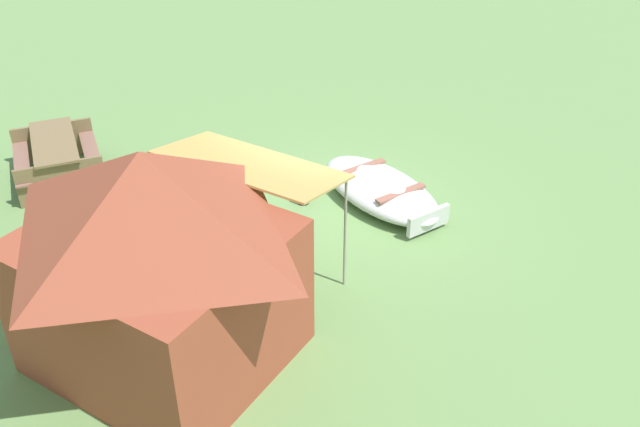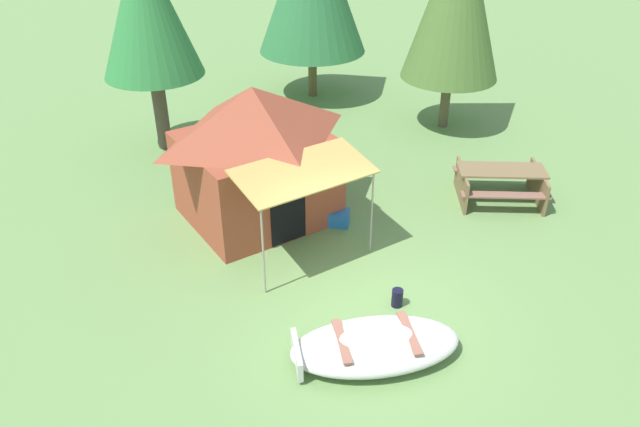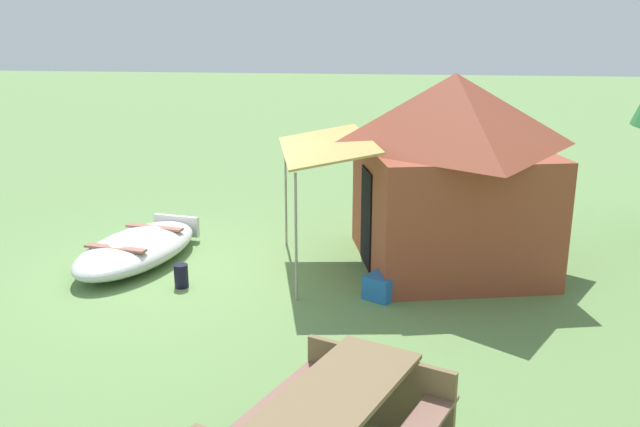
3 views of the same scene
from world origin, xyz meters
name	(u,v)px [view 3 (image 3 of 3)]	position (x,y,z in m)	size (l,w,h in m)	color
ground_plane	(193,273)	(0.00, 0.00, 0.00)	(80.00, 80.00, 0.00)	#688F4F
beached_rowboat	(137,248)	(-0.32, -0.96, 0.23)	(2.80, 1.70, 0.44)	silver
canvas_cabin_tent	(450,168)	(-0.91, 3.66, 1.47)	(3.53, 4.30, 2.83)	#9A442E
picnic_table	(334,424)	(4.22, 2.54, 0.47)	(2.25, 2.02, 0.75)	brown
cooler_box	(384,286)	(0.52, 2.79, 0.16)	(0.49, 0.38, 0.31)	blue
fuel_can	(181,276)	(0.54, 0.02, 0.16)	(0.19, 0.19, 0.33)	black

